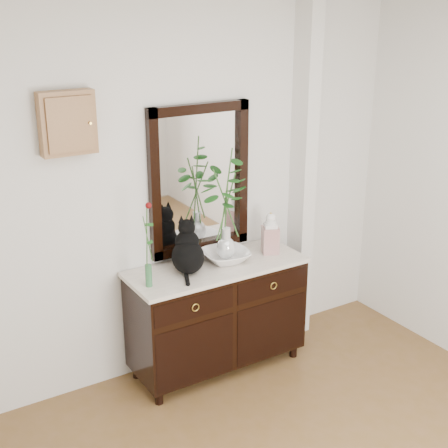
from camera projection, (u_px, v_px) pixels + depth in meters
wall_back at (187, 193)px, 4.51m from camera, size 3.60×0.04×2.70m
pilaster at (303, 176)px, 4.94m from camera, size 0.12×0.20×2.70m
sideboard at (217, 311)px, 4.66m from camera, size 1.33×0.52×0.82m
wall_mirror at (200, 180)px, 4.52m from camera, size 0.80×0.06×1.10m
key_cabinet at (67, 123)px, 3.86m from camera, size 0.35×0.10×0.40m
cat at (188, 247)px, 4.37m from camera, size 0.37×0.41×0.38m
lotus_bowl at (226, 256)px, 4.59m from camera, size 0.38×0.38×0.08m
vase_branches at (226, 204)px, 4.45m from camera, size 0.44×0.44×0.85m
bud_vase_rose at (147, 245)px, 4.10m from camera, size 0.08×0.08×0.60m
ginger_jar at (270, 232)px, 4.71m from camera, size 0.16×0.16×0.33m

